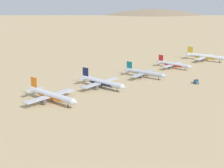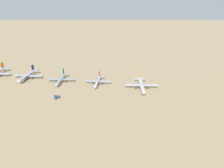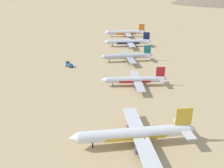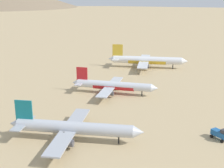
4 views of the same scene
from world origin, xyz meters
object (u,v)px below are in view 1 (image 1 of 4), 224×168
Objects in this scene: parked_jet_0 at (51,95)px; parked_jet_2 at (144,73)px; parked_jet_1 at (102,82)px; parked_jet_4 at (205,57)px; service_truck at (196,81)px; parked_jet_3 at (173,64)px.

parked_jet_2 is at bearing 88.20° from parked_jet_0.
parked_jet_0 is 95.21m from parked_jet_2.
parked_jet_0 is at bearing -91.80° from parked_jet_2.
parked_jet_1 is (-0.33, 47.26, -0.25)m from parked_jet_0.
service_truck is at bearing -64.84° from parked_jet_4.
parked_jet_2 is 7.52× the size of service_truck.
parked_jet_1 is at bearing -92.15° from parked_jet_4.
parked_jet_3 is (1.37, 95.03, -0.74)m from parked_jet_1.
parked_jet_0 is 1.06× the size of parked_jet_1.
parked_jet_3 reaches higher than service_truck.
parked_jet_1 is 48.02m from parked_jet_2.
parked_jet_4 is (4.20, 53.35, 0.78)m from parked_jet_3.
service_truck is (40.66, -86.58, -2.46)m from parked_jet_4.
parked_jet_4 reaches higher than parked_jet_3.
parked_jet_1 is 77.21m from service_truck.
parked_jet_2 is 45.15m from service_truck.
parked_jet_2 is at bearing -91.28° from parked_jet_4.
parked_jet_0 reaches higher than parked_jet_3.
parked_jet_3 is at bearing 89.58° from parked_jet_0.
parked_jet_4 is (5.57, 148.38, 0.04)m from parked_jet_1.
parked_jet_3 is at bearing 92.36° from parked_jet_2.
parked_jet_2 is at bearing -162.06° from service_truck.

